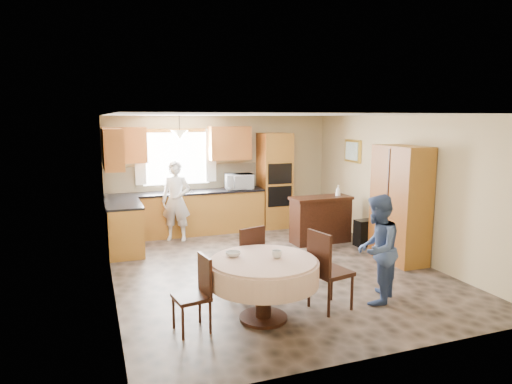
{
  "coord_description": "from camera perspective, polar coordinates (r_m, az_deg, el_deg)",
  "views": [
    {
      "loc": [
        -2.72,
        -6.7,
        2.46
      ],
      "look_at": [
        -0.17,
        0.3,
        1.24
      ],
      "focal_mm": 32.0,
      "sensor_mm": 36.0,
      "label": 1
    }
  ],
  "objects": [
    {
      "name": "floor",
      "position": [
        7.63,
        1.97,
        -9.5
      ],
      "size": [
        5.0,
        6.0,
        0.01
      ],
      "primitive_type": "cube",
      "color": "brown",
      "rests_on": "ground"
    },
    {
      "name": "ceiling",
      "position": [
        7.23,
        2.08,
        9.61
      ],
      "size": [
        5.0,
        6.0,
        0.01
      ],
      "primitive_type": "cube",
      "color": "white",
      "rests_on": "wall_back"
    },
    {
      "name": "wall_back",
      "position": [
        10.14,
        -4.36,
        2.42
      ],
      "size": [
        5.0,
        0.02,
        2.5
      ],
      "primitive_type": "cube",
      "color": "tan",
      "rests_on": "floor"
    },
    {
      "name": "wall_front",
      "position": [
        4.75,
        15.83,
        -5.82
      ],
      "size": [
        5.0,
        0.02,
        2.5
      ],
      "primitive_type": "cube",
      "color": "tan",
      "rests_on": "floor"
    },
    {
      "name": "wall_left",
      "position": [
        6.81,
        -17.88,
        -1.39
      ],
      "size": [
        0.02,
        6.0,
        2.5
      ],
      "primitive_type": "cube",
      "color": "tan",
      "rests_on": "floor"
    },
    {
      "name": "wall_right",
      "position": [
        8.58,
        17.7,
        0.75
      ],
      "size": [
        0.02,
        6.0,
        2.5
      ],
      "primitive_type": "cube",
      "color": "tan",
      "rests_on": "floor"
    },
    {
      "name": "window",
      "position": [
        9.87,
        -9.96,
        4.16
      ],
      "size": [
        1.4,
        0.03,
        1.1
      ],
      "primitive_type": "cube",
      "color": "white",
      "rests_on": "wall_back"
    },
    {
      "name": "curtain_left",
      "position": [
        9.71,
        -14.29,
        4.23
      ],
      "size": [
        0.22,
        0.02,
        1.15
      ],
      "primitive_type": "cube",
      "color": "white",
      "rests_on": "wall_back"
    },
    {
      "name": "curtain_right",
      "position": [
        9.97,
        -5.66,
        4.59
      ],
      "size": [
        0.22,
        0.02,
        1.15
      ],
      "primitive_type": "cube",
      "color": "white",
      "rests_on": "wall_back"
    },
    {
      "name": "base_cab_back",
      "position": [
        9.79,
        -8.62,
        -2.71
      ],
      "size": [
        3.3,
        0.6,
        0.88
      ],
      "primitive_type": "cube",
      "color": "gold",
      "rests_on": "floor"
    },
    {
      "name": "counter_back",
      "position": [
        9.71,
        -8.68,
        -0.06
      ],
      "size": [
        3.3,
        0.64,
        0.04
      ],
      "primitive_type": "cube",
      "color": "black",
      "rests_on": "base_cab_back"
    },
    {
      "name": "base_cab_left",
      "position": [
        8.75,
        -16.14,
        -4.42
      ],
      "size": [
        0.6,
        1.2,
        0.88
      ],
      "primitive_type": "cube",
      "color": "gold",
      "rests_on": "floor"
    },
    {
      "name": "counter_left",
      "position": [
        8.65,
        -16.28,
        -1.46
      ],
      "size": [
        0.64,
        1.2,
        0.04
      ],
      "primitive_type": "cube",
      "color": "black",
      "rests_on": "base_cab_left"
    },
    {
      "name": "backsplash",
      "position": [
        9.95,
        -9.06,
        1.79
      ],
      "size": [
        3.3,
        0.02,
        0.55
      ],
      "primitive_type": "cube",
      "color": "#CAB88E",
      "rests_on": "wall_back"
    },
    {
      "name": "wall_cab_left",
      "position": [
        9.57,
        -16.09,
        5.64
      ],
      "size": [
        0.85,
        0.33,
        0.72
      ],
      "primitive_type": "cube",
      "color": "#CC7A33",
      "rests_on": "wall_back"
    },
    {
      "name": "wall_cab_right",
      "position": [
        9.97,
        -3.31,
        6.12
      ],
      "size": [
        0.9,
        0.33,
        0.72
      ],
      "primitive_type": "cube",
      "color": "#CC7A33",
      "rests_on": "wall_back"
    },
    {
      "name": "wall_cab_side",
      "position": [
        8.52,
        -17.5,
        5.17
      ],
      "size": [
        0.33,
        1.2,
        0.72
      ],
      "primitive_type": "cube",
      "color": "#CC7A33",
      "rests_on": "wall_left"
    },
    {
      "name": "oven_tower",
      "position": [
        10.25,
        2.33,
        1.44
      ],
      "size": [
        0.66,
        0.62,
        2.12
      ],
      "primitive_type": "cube",
      "color": "gold",
      "rests_on": "floor"
    },
    {
      "name": "oven_upper",
      "position": [
        9.94,
        3.03,
        2.29
      ],
      "size": [
        0.56,
        0.01,
        0.45
      ],
      "primitive_type": "cube",
      "color": "black",
      "rests_on": "oven_tower"
    },
    {
      "name": "oven_lower",
      "position": [
        10.01,
        3.01,
        -0.55
      ],
      "size": [
        0.56,
        0.01,
        0.45
      ],
      "primitive_type": "cube",
      "color": "black",
      "rests_on": "oven_tower"
    },
    {
      "name": "pendant",
      "position": [
        9.36,
        -9.53,
        7.09
      ],
      "size": [
        0.36,
        0.36,
        0.18
      ],
      "primitive_type": "cone",
      "rotation": [
        3.14,
        0.0,
        0.0
      ],
      "color": "beige",
      "rests_on": "ceiling"
    },
    {
      "name": "sideboard",
      "position": [
        9.14,
        8.07,
        -3.61
      ],
      "size": [
        1.23,
        0.54,
        0.86
      ],
      "primitive_type": "cube",
      "rotation": [
        0.0,
        0.0,
        0.04
      ],
      "color": "#38190F",
      "rests_on": "floor"
    },
    {
      "name": "space_heater",
      "position": [
        9.1,
        13.44,
        -4.98
      ],
      "size": [
        0.38,
        0.28,
        0.51
      ],
      "primitive_type": "cube",
      "rotation": [
        0.0,
        0.0,
        0.06
      ],
      "color": "black",
      "rests_on": "floor"
    },
    {
      "name": "cupboard",
      "position": [
        8.17,
        17.57,
        -1.46
      ],
      "size": [
        0.52,
        1.04,
        1.99
      ],
      "primitive_type": "cube",
      "color": "gold",
      "rests_on": "floor"
    },
    {
      "name": "dining_table",
      "position": [
        5.62,
        0.93,
        -10.05
      ],
      "size": [
        1.35,
        1.35,
        0.77
      ],
      "color": "#38190F",
      "rests_on": "floor"
    },
    {
      "name": "chair_left",
      "position": [
        5.44,
        -7.38,
        -12.02
      ],
      "size": [
        0.44,
        0.44,
        0.89
      ],
      "rotation": [
        0.0,
        0.0,
        -1.42
      ],
      "color": "#38190F",
      "rests_on": "floor"
    },
    {
      "name": "chair_back",
      "position": [
        6.4,
        -1.05,
        -8.11
      ],
      "size": [
        0.53,
        0.53,
        0.98
      ],
      "rotation": [
        0.0,
        0.0,
        3.42
      ],
      "color": "#38190F",
      "rests_on": "floor"
    },
    {
      "name": "chair_right",
      "position": [
        5.96,
        8.72,
        -9.2
      ],
      "size": [
        0.54,
        0.54,
        1.05
      ],
      "rotation": [
        0.0,
        0.0,
        1.79
      ],
      "color": "#38190F",
      "rests_on": "floor"
    },
    {
      "name": "framed_picture",
      "position": [
        9.8,
        12.0,
        5.03
      ],
      "size": [
        0.06,
        0.57,
        0.47
      ],
      "color": "gold",
      "rests_on": "wall_right"
    },
    {
      "name": "microwave",
      "position": [
        9.92,
        -2.14,
        1.32
      ],
      "size": [
        0.64,
        0.48,
        0.33
      ],
      "primitive_type": "imported",
      "rotation": [
        0.0,
        0.0,
        -0.13
      ],
      "color": "silver",
      "rests_on": "counter_back"
    },
    {
      "name": "person_sink",
      "position": [
        9.28,
        -9.96,
        -1.1
      ],
      "size": [
        0.69,
        0.58,
        1.61
      ],
      "primitive_type": "imported",
      "rotation": [
        0.0,
        0.0,
        -0.4
      ],
      "color": "silver",
      "rests_on": "floor"
    },
    {
      "name": "person_dining",
      "position": [
        6.31,
        14.88,
        -6.91
      ],
      "size": [
        0.9,
        0.89,
        1.46
      ],
      "primitive_type": "imported",
      "rotation": [
        0.0,
        0.0,
        3.88
      ],
      "color": "#3A4F80",
      "rests_on": "floor"
    },
    {
      "name": "bowl_sideboard",
      "position": [
        8.87,
        5.92,
        -0.95
      ],
      "size": [
        0.21,
        0.21,
        0.05
      ],
      "primitive_type": "imported",
      "rotation": [
        0.0,
        0.0,
        0.08
      ],
      "color": "#B2B2B2",
      "rests_on": "sideboard"
    },
    {
      "name": "bottle_sideboard",
      "position": [
        9.21,
        10.22,
        0.03
      ],
      "size": [
        0.11,
        0.11,
        0.27
      ],
      "primitive_type": "imported",
      "rotation": [
        0.0,
        0.0,
        -0.07
      ],
      "color": "silver",
      "rests_on": "sideboard"
    },
    {
      "name": "cup_table",
      "position": [
        5.6,
        2.61,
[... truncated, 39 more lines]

